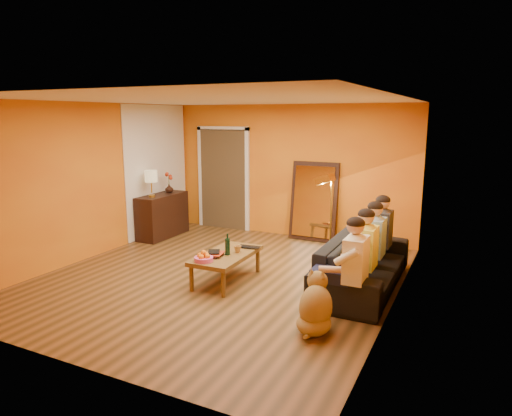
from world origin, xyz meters
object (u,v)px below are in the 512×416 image
at_px(floor_lamp, 331,220).
at_px(person_far_right, 382,235).
at_px(mirror_frame, 314,201).
at_px(wine_bottle, 228,244).
at_px(coffee_table, 227,267).
at_px(person_mid_right, 375,245).
at_px(tumbler, 238,249).
at_px(table_lamp, 151,184).
at_px(laptop, 248,248).
at_px(sofa, 363,264).
at_px(person_mid_left, 366,255).
at_px(vase, 169,188).
at_px(sideboard, 163,215).
at_px(dog, 316,303).
at_px(person_far_left, 355,268).

distance_m(floor_lamp, person_far_right, 0.89).
xyz_separation_m(mirror_frame, wine_bottle, (-0.34, -2.78, -0.18)).
relative_size(coffee_table, person_mid_right, 1.00).
bearing_deg(coffee_table, tumbler, 43.80).
distance_m(table_lamp, person_mid_right, 4.44).
distance_m(person_mid_right, wine_bottle, 2.08).
distance_m(wine_bottle, laptop, 0.44).
bearing_deg(mirror_frame, coffee_table, -98.07).
height_order(sofa, person_far_right, person_far_right).
bearing_deg(tumbler, person_mid_left, 2.31).
bearing_deg(vase, laptop, -30.93).
relative_size(floor_lamp, person_far_right, 1.18).
xyz_separation_m(floor_lamp, laptop, (-0.92, -1.13, -0.29)).
relative_size(sideboard, person_mid_right, 0.97).
height_order(table_lamp, tumbler, table_lamp).
distance_m(floor_lamp, dog, 2.54).
relative_size(mirror_frame, dog, 2.18).
relative_size(floor_lamp, tumbler, 13.22).
height_order(person_far_left, vase, person_far_left).
relative_size(floor_lamp, dog, 2.07).
xyz_separation_m(person_far_left, person_mid_right, (0.00, 1.10, 0.00)).
relative_size(sideboard, coffee_table, 0.97).
bearing_deg(laptop, tumbler, -110.76).
xyz_separation_m(dog, laptop, (-1.51, 1.31, 0.08)).
distance_m(person_mid_right, tumbler, 1.95).
relative_size(mirror_frame, floor_lamp, 1.06).
xyz_separation_m(sideboard, wine_bottle, (2.45, -1.70, 0.15)).
xyz_separation_m(sofa, floor_lamp, (-0.73, 0.83, 0.38)).
bearing_deg(laptop, dog, -47.21).
height_order(floor_lamp, tumbler, floor_lamp).
bearing_deg(dog, floor_lamp, 79.22).
relative_size(floor_lamp, vase, 8.40).
height_order(table_lamp, coffee_table, table_lamp).
bearing_deg(person_far_right, person_far_left, -90.00).
xyz_separation_m(dog, person_far_left, (0.28, 0.61, 0.26)).
bearing_deg(mirror_frame, sideboard, -158.84).
bearing_deg(person_far_right, tumbler, -147.55).
bearing_deg(sideboard, person_mid_right, -11.68).
bearing_deg(dog, person_mid_right, 56.45).
bearing_deg(person_mid_left, sideboard, 161.60).
xyz_separation_m(table_lamp, tumbler, (2.52, -1.23, -0.63)).
xyz_separation_m(table_lamp, person_mid_left, (4.37, -1.15, -0.49)).
bearing_deg(dog, vase, 120.78).
xyz_separation_m(person_far_left, person_mid_left, (0.00, 0.55, 0.00)).
height_order(floor_lamp, dog, floor_lamp).
bearing_deg(floor_lamp, dog, -62.82).
distance_m(mirror_frame, coffee_table, 2.81).
height_order(person_mid_right, vase, person_mid_right).
bearing_deg(floor_lamp, tumbler, -112.15).
height_order(person_far_right, tumbler, person_far_right).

